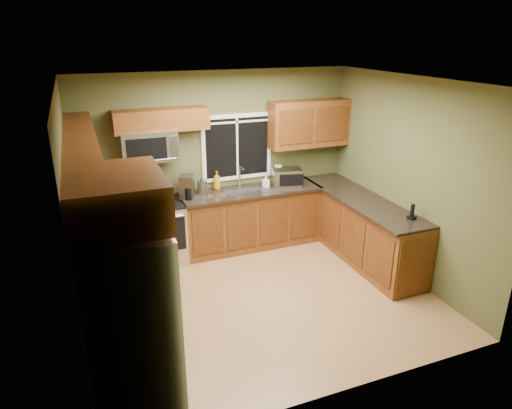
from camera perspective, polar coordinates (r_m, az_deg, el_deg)
floor at (r=6.01m, az=0.80°, el=-11.49°), size 4.20×4.20×0.00m
ceiling at (r=5.10m, az=0.95°, el=15.07°), size 4.20×4.20×0.00m
back_wall at (r=7.03m, az=-4.74°, el=5.39°), size 4.20×0.00×4.20m
front_wall at (r=3.95m, az=10.92°, el=-7.72°), size 4.20×0.00×4.20m
left_wall at (r=5.05m, az=-21.77°, el=-2.37°), size 0.00×3.60×3.60m
right_wall at (r=6.46m, az=18.38°, el=3.00°), size 0.00×3.60×3.60m
window at (r=7.05m, az=-2.39°, el=7.19°), size 1.12×0.03×1.02m
base_cabinets_left at (r=5.86m, az=-17.74°, el=-8.38°), size 0.60×2.65×0.90m
countertop_left at (r=5.66m, az=-18.01°, el=-4.17°), size 0.65×2.65×0.04m
base_cabinets_back at (r=7.18m, az=-0.65°, el=-1.81°), size 2.17×0.60×0.90m
countertop_back at (r=6.99m, az=-0.59°, el=1.68°), size 2.17×0.65×0.04m
base_cabinets_peninsula at (r=7.00m, az=12.88°, el=-2.97°), size 0.60×2.52×0.90m
countertop_peninsula at (r=6.82m, az=12.98°, el=0.64°), size 0.65×2.50×0.04m
upper_cabinets_left at (r=5.34m, az=-20.83°, el=4.79°), size 0.33×2.65×0.72m
upper_cabinets_back_left at (r=6.52m, az=-11.76°, el=10.31°), size 1.30×0.33×0.30m
upper_cabinets_back_right at (r=7.30m, az=6.64°, el=10.02°), size 1.30×0.33×0.72m
upper_cabinet_over_fridge at (r=3.60m, az=-17.15°, el=0.70°), size 0.72×0.90×0.38m
refrigerator at (r=4.11m, az=-15.43°, el=-14.25°), size 0.74×0.90×1.80m
range at (r=6.80m, az=-12.19°, el=-3.45°), size 0.76×0.69×0.94m
microwave at (r=6.53m, az=-13.23°, el=7.16°), size 0.76×0.41×0.42m
sink at (r=6.96m, az=-1.53°, el=1.86°), size 0.60×0.42×0.36m
toaster_oven at (r=7.16m, az=3.88°, el=3.44°), size 0.51×0.44×0.27m
coffee_maker at (r=6.69m, az=-8.59°, el=2.14°), size 0.28×0.32×0.33m
kettle at (r=6.81m, az=-6.74°, el=2.26°), size 0.15×0.15×0.26m
paper_towel_roll at (r=7.31m, az=2.77°, el=3.85°), size 0.13×0.13×0.31m
soap_bottle_a at (r=6.99m, az=-4.92°, el=3.02°), size 0.12×0.12×0.28m
soap_bottle_b at (r=7.06m, az=1.25°, el=2.85°), size 0.10×0.11×0.19m
cordless_phone at (r=6.22m, az=18.91°, el=-1.19°), size 0.11×0.11×0.20m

